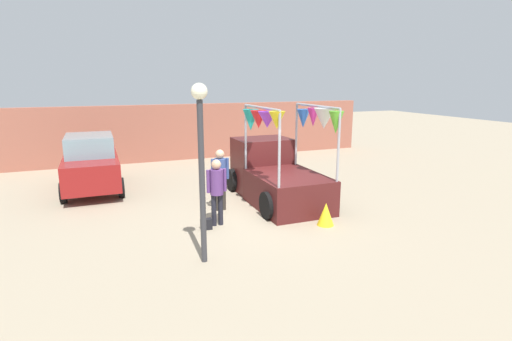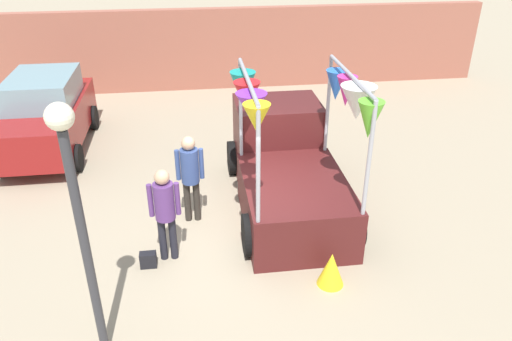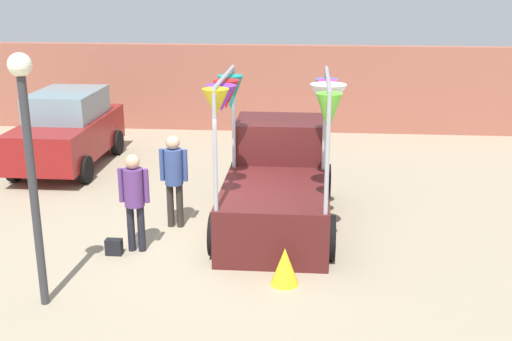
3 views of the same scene
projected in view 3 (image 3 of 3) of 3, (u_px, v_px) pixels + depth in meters
ground_plane at (223, 240)px, 11.62m from camera, size 60.00×60.00×0.00m
vendor_truck at (278, 176)px, 12.31m from camera, size 2.40×4.07×3.00m
parked_car at (68, 129)px, 15.82m from camera, size 1.88×4.00×1.88m
person_customer at (134, 193)px, 10.89m from camera, size 0.53×0.34×1.74m
person_vendor at (174, 172)px, 11.95m from camera, size 0.53×0.34×1.78m
handbag at (114, 247)px, 10.99m from camera, size 0.28×0.16×0.28m
street_lamp at (28, 145)px, 8.70m from camera, size 0.32×0.32×3.65m
brick_boundary_wall at (260, 88)px, 19.45m from camera, size 18.00×0.36×2.60m
folded_kite_bundle_sunflower at (285, 266)px, 9.90m from camera, size 0.52×0.52×0.60m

